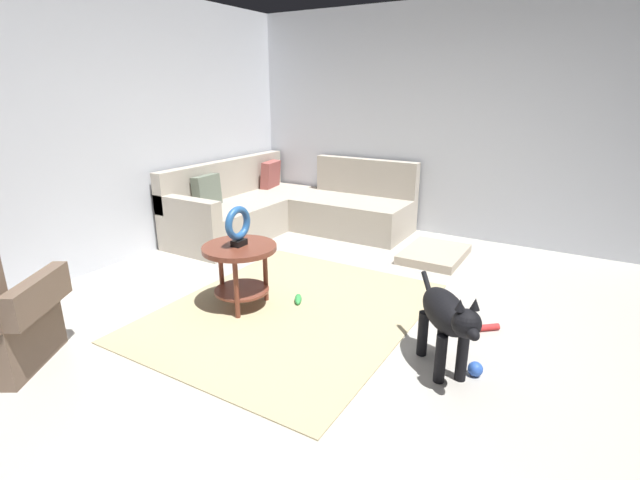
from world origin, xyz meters
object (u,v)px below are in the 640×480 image
Objects in this scene: sectional_couch at (286,209)px; dog_toy_bone at (298,299)px; torus_sculpture at (238,225)px; dog_bed_mat at (434,254)px; dog at (447,318)px; side_table at (240,260)px; dog_toy_rope at (487,327)px; dog_toy_ball at (475,369)px.

sectional_couch is 2.12m from dog_toy_bone.
sectional_couch is 2.21m from torus_sculpture.
dog_toy_bone is (-1.66, 0.66, -0.01)m from dog_bed_mat.
sectional_couch reaches higher than dog_bed_mat.
dog is at bearing -104.65° from dog_toy_bone.
dog is 3.85× the size of dog_toy_bone.
sectional_couch is 1.96m from dog_bed_mat.
side_table reaches higher than dog_toy_bone.
dog is at bearing -160.98° from dog_bed_mat.
dog_toy_rope is (0.63, -1.85, -0.69)m from torus_sculpture.
dog_toy_ball is at bearing -90.25° from side_table.
torus_sculpture reaches higher than dog_toy_ball.
dog_bed_mat is 4.33× the size of dog_toy_rope.
side_table is 1.95m from dog_toy_ball.
torus_sculpture is 0.41× the size of dog_bed_mat.
dog is at bearing 102.96° from dog_toy_ball.
dog_bed_mat is at bearing -27.50° from side_table.
dog_bed_mat is (1.96, -1.02, -0.67)m from torus_sculpture.
torus_sculpture is 2.02m from dog_toy_ball.
torus_sculpture reaches higher than dog_bed_mat.
dog_toy_rope is (0.68, -0.14, -0.35)m from dog.
side_table is at bearing -154.89° from sectional_couch.
dog reaches higher than dog_toy_bone.
sectional_couch is 2.17m from side_table.
side_table reaches higher than dog_toy_ball.
side_table is 0.29m from torus_sculpture.
dog is at bearing -91.80° from side_table.
torus_sculpture is 1.81× the size of dog_toy_bone.
side_table is 1.72m from dog.
dog_toy_rope is at bearing -140.32° from dog.
torus_sculpture is at bearing 129.86° from dog_toy_bone.
dog_toy_ball is (-0.01, -1.91, -0.37)m from side_table.
torus_sculpture is 0.83m from dog_toy_bone.
sectional_couch is 12.18× the size of dog_toy_rope.
torus_sculpture reaches higher than side_table.
dog is (-2.02, -2.64, 0.09)m from sectional_couch.
dog is 1.44m from dog_toy_bone.
sectional_couch reaches higher than dog_toy_bone.
sectional_couch is 2.81× the size of dog_bed_mat.
dog_toy_rope is 1.03× the size of dog_toy_bone.
dog_toy_ball reaches higher than dog_bed_mat.
sectional_couch is 12.50× the size of dog_toy_bone.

